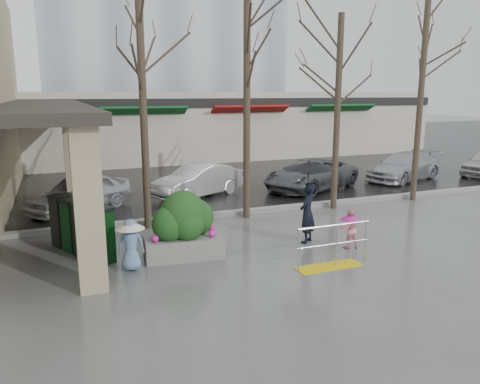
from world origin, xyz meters
TOP-DOWN VIEW (x-y plane):
  - ground at (0.00, 0.00)m, footprint 120.00×120.00m
  - street_asphalt at (0.00, 22.00)m, footprint 120.00×36.00m
  - curb at (0.00, 4.00)m, footprint 120.00×0.30m
  - canopy_slab at (-4.80, 8.00)m, footprint 2.80×18.00m
  - pillar_front at (-3.90, -0.50)m, footprint 0.55×0.55m
  - pillar_back at (-3.90, 6.00)m, footprint 0.55×0.55m
  - storefront_row at (2.00, 17.97)m, footprint 34.00×6.74m
  - handrail at (1.36, -1.20)m, footprint 1.90×0.50m
  - tree_west at (-2.00, 3.60)m, footprint 3.20×3.20m
  - tree_midwest at (1.20, 3.60)m, footprint 3.20×3.20m
  - tree_mideast at (4.50, 3.60)m, footprint 3.20×3.20m
  - tree_east at (8.00, 3.60)m, footprint 3.20×3.20m
  - woman at (1.73, 0.61)m, footprint 1.37×1.37m
  - child_pink at (2.52, -0.22)m, footprint 0.59×0.52m
  - child_blue at (-3.00, 0.31)m, footprint 0.67×0.67m
  - planter at (-1.65, 0.73)m, footprint 1.98×1.16m
  - news_boxes at (-3.98, 1.91)m, footprint 1.49×2.46m
  - car_a at (-3.78, 6.46)m, footprint 3.90×3.29m
  - car_b at (0.62, 7.15)m, footprint 4.02×2.90m
  - car_c at (5.38, 6.68)m, footprint 4.99×3.76m
  - car_d at (10.46, 7.02)m, footprint 4.68×3.08m

SIDE VIEW (x-z plane):
  - ground at x=0.00m, z-range 0.00..0.00m
  - street_asphalt at x=0.00m, z-range 0.00..0.01m
  - curb at x=0.00m, z-range 0.00..0.15m
  - handrail at x=1.36m, z-range -0.14..0.89m
  - child_pink at x=2.52m, z-range 0.06..1.10m
  - car_a at x=-3.78m, z-range 0.00..1.26m
  - car_b at x=0.62m, z-range 0.00..1.26m
  - car_c at x=5.38m, z-range 0.00..1.26m
  - car_d at x=10.46m, z-range 0.00..1.26m
  - news_boxes at x=-3.98m, z-range 0.00..1.37m
  - child_blue at x=-3.00m, z-range 0.11..1.32m
  - planter at x=-1.65m, z-range -0.04..1.63m
  - woman at x=1.73m, z-range 0.30..2.54m
  - pillar_front at x=-3.90m, z-range 0.00..3.50m
  - pillar_back at x=-3.90m, z-range 0.00..3.50m
  - storefront_row at x=2.00m, z-range 0.01..4.01m
  - canopy_slab at x=-4.80m, z-range 3.50..3.75m
  - tree_mideast at x=4.50m, z-range 1.61..8.11m
  - tree_west at x=-2.00m, z-range 1.68..8.48m
  - tree_midwest at x=1.20m, z-range 1.73..8.73m
  - tree_east at x=8.00m, z-range 1.78..8.98m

